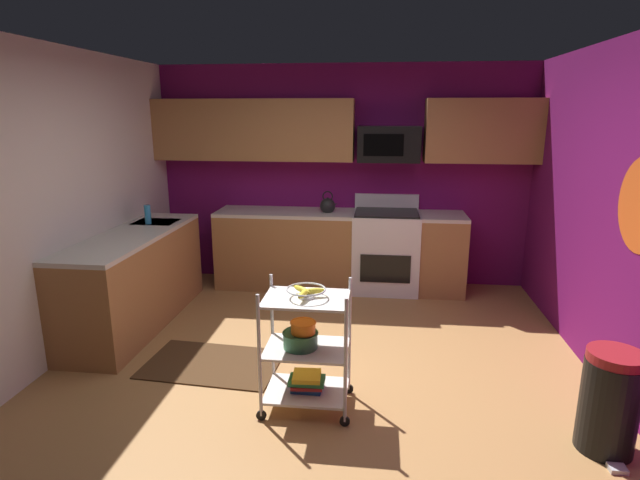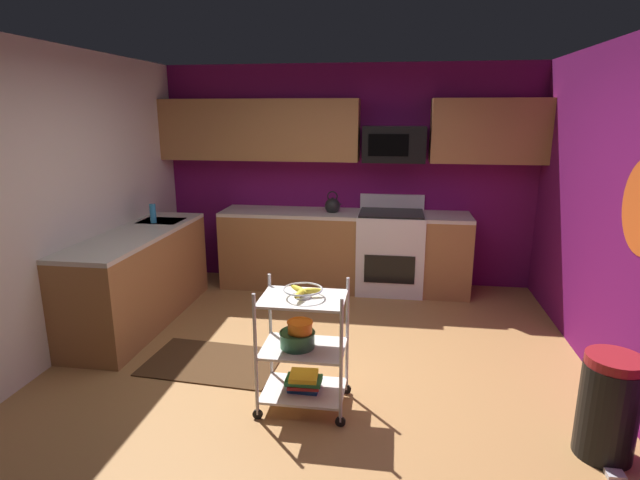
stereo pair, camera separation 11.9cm
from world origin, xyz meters
TOP-DOWN VIEW (x-y plane):
  - floor at (0.00, 0.00)m, footprint 4.40×4.80m
  - wall_back at (0.00, 2.43)m, footprint 4.52×0.06m
  - wall_left at (-2.23, 0.00)m, footprint 0.06×4.80m
  - wall_right at (2.23, 0.00)m, footprint 0.06×4.80m
  - counter_run at (-0.79, 1.56)m, footprint 3.65×2.61m
  - oven_range at (0.55, 2.10)m, footprint 0.76×0.65m
  - upper_cabinets at (-0.12, 2.23)m, footprint 4.40×0.33m
  - microwave at (0.55, 2.21)m, footprint 0.70×0.39m
  - rolling_cart at (-0.01, -0.47)m, footprint 0.64×0.44m
  - fruit_bowl at (-0.01, -0.47)m, footprint 0.27×0.27m
  - mixing_bowl_large at (-0.06, -0.47)m, footprint 0.25×0.25m
  - mixing_bowl_small at (-0.04, -0.48)m, footprint 0.18×0.18m
  - book_stack at (-0.01, -0.47)m, footprint 0.26×0.20m
  - kettle at (-0.14, 2.10)m, footprint 0.21×0.18m
  - dish_soap_bottle at (-1.93, 1.23)m, footprint 0.06×0.06m
  - trash_can at (1.90, -0.71)m, footprint 0.34×0.42m
  - floor_rug at (-0.89, 0.05)m, footprint 1.14×0.77m

SIDE VIEW (x-z plane):
  - floor at x=0.00m, z-range -0.04..0.00m
  - floor_rug at x=-0.89m, z-range 0.00..0.01m
  - book_stack at x=-0.01m, z-range 0.13..0.25m
  - trash_can at x=1.90m, z-range 0.00..0.66m
  - rolling_cart at x=-0.01m, z-range 0.00..0.91m
  - counter_run at x=-0.79m, z-range 0.00..0.92m
  - oven_range at x=0.55m, z-range -0.07..1.03m
  - mixing_bowl_large at x=-0.06m, z-range 0.46..0.58m
  - mixing_bowl_small at x=-0.04m, z-range 0.58..0.66m
  - fruit_bowl at x=-0.01m, z-range 0.84..0.91m
  - kettle at x=-0.14m, z-range 0.86..1.13m
  - dish_soap_bottle at x=-1.93m, z-range 0.92..1.12m
  - wall_back at x=0.00m, z-range 0.00..2.60m
  - wall_left at x=-2.23m, z-range 0.00..2.60m
  - wall_right at x=2.23m, z-range 0.00..2.60m
  - microwave at x=0.55m, z-range 1.50..1.90m
  - upper_cabinets at x=-0.12m, z-range 1.50..2.20m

